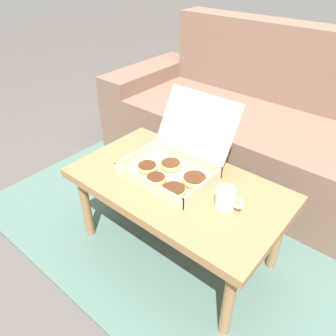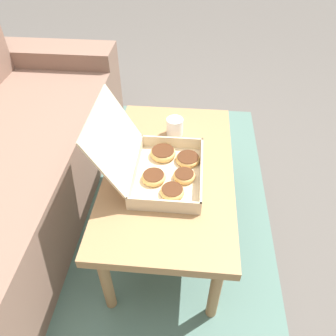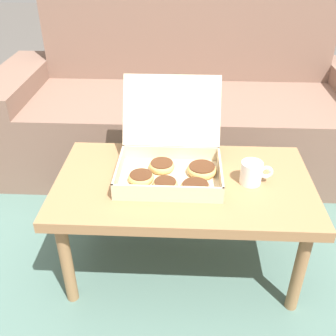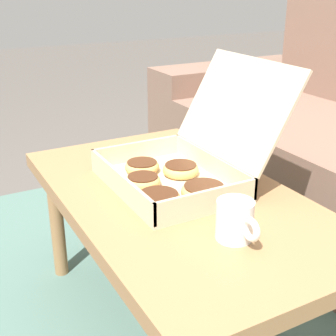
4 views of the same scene
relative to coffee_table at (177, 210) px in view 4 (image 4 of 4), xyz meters
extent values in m
plane|color=#514C47|center=(0.00, 0.09, -0.38)|extent=(12.00, 12.00, 0.00)
cube|color=#4C6B60|center=(0.00, 0.39, -0.38)|extent=(2.26, 1.82, 0.01)
cube|color=#7A5B4C|center=(-0.95, 0.85, -0.11)|extent=(0.24, 0.81, 0.54)
cube|color=#997047|center=(0.00, 0.00, 0.03)|extent=(0.95, 0.54, 0.04)
cylinder|color=#997047|center=(-0.41, -0.21, -0.19)|extent=(0.04, 0.04, 0.39)
cylinder|color=#997047|center=(-0.41, 0.21, -0.19)|extent=(0.04, 0.04, 0.39)
cube|color=beige|center=(-0.05, 0.00, 0.05)|extent=(0.38, 0.28, 0.01)
cube|color=beige|center=(-0.05, -0.13, 0.08)|extent=(0.38, 0.01, 0.06)
cube|color=beige|center=(-0.05, 0.14, 0.08)|extent=(0.38, 0.01, 0.06)
cube|color=beige|center=(-0.24, 0.00, 0.08)|extent=(0.01, 0.28, 0.06)
cube|color=beige|center=(0.13, 0.00, 0.08)|extent=(0.01, 0.28, 0.06)
cube|color=beige|center=(-0.05, 0.21, 0.23)|extent=(0.38, 0.14, 0.25)
torus|color=tan|center=(-0.16, -0.02, 0.07)|extent=(0.09, 0.09, 0.03)
cylinder|color=#472614|center=(-0.16, -0.02, 0.08)|extent=(0.08, 0.08, 0.01)
torus|color=tan|center=(-0.07, -0.06, 0.07)|extent=(0.09, 0.09, 0.03)
cylinder|color=#472614|center=(-0.07, -0.06, 0.08)|extent=(0.08, 0.08, 0.01)
torus|color=tan|center=(-0.08, 0.06, 0.07)|extent=(0.10, 0.10, 0.03)
cylinder|color=#472614|center=(-0.08, 0.06, 0.08)|extent=(0.08, 0.08, 0.01)
torus|color=tan|center=(0.04, -0.07, 0.07)|extent=(0.10, 0.10, 0.03)
cylinder|color=#472614|center=(0.04, -0.07, 0.08)|extent=(0.09, 0.09, 0.01)
torus|color=tan|center=(0.07, 0.04, 0.07)|extent=(0.11, 0.11, 0.03)
cylinder|color=#472614|center=(0.07, 0.04, 0.08)|extent=(0.10, 0.10, 0.01)
cylinder|color=white|center=(0.24, 0.00, 0.09)|extent=(0.08, 0.08, 0.08)
torus|color=white|center=(0.30, 0.00, 0.09)|extent=(0.05, 0.01, 0.05)
camera|label=1|loc=(0.70, -0.89, 0.91)|focal=35.00mm
camera|label=2|loc=(-1.02, -0.09, 1.00)|focal=35.00mm
camera|label=3|loc=(0.00, -1.20, 0.86)|focal=42.00mm
camera|label=4|loc=(0.92, -0.53, 0.55)|focal=50.00mm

